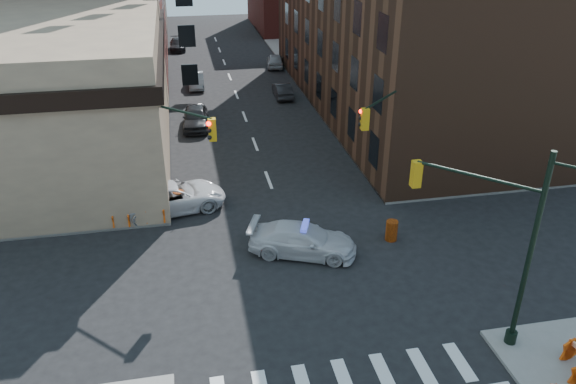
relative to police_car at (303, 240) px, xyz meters
name	(u,v)px	position (x,y,z in m)	size (l,w,h in m)	color
ground	(303,272)	(-0.31, -1.54, -0.76)	(140.00, 140.00, 0.00)	black
sidewalk_ne	(450,68)	(22.69, 31.21, -0.68)	(34.00, 54.50, 0.15)	gray
commercial_row_ne	(402,21)	(12.69, 20.96, 6.24)	(14.00, 34.00, 14.00)	#482C1D
signal_pole_se	(501,235)	(5.73, -7.07, 3.86)	(5.40, 5.27, 8.00)	black
signal_pole_nw	(166,151)	(-6.16, 3.79, 3.58)	(3.58, 3.67, 8.00)	black
signal_pole_ne	(390,135)	(5.53, 3.81, 3.58)	(3.67, 3.58, 8.00)	black
tree_ne_near	(324,58)	(7.19, 24.46, 2.73)	(3.00, 3.00, 4.85)	black
tree_ne_far	(304,38)	(7.19, 32.46, 2.73)	(3.00, 3.00, 4.85)	black
police_car	(303,240)	(0.00, 0.00, 0.00)	(2.13, 5.23, 1.52)	silver
pickup	(173,197)	(-6.10, 5.70, 0.04)	(2.67, 5.78, 1.61)	silver
parked_car_wnear	(196,117)	(-4.26, 18.74, 0.05)	(1.90, 4.73, 1.61)	black
parked_car_wfar	(196,80)	(-3.72, 29.50, -0.09)	(1.41, 4.03, 1.33)	#909498
parked_car_wdeep	(178,44)	(-5.12, 45.41, -0.12)	(1.80, 4.42, 1.28)	black
parked_car_enear	(282,90)	(3.64, 24.95, -0.11)	(1.37, 3.93, 1.30)	black
parked_car_efar	(275,60)	(4.79, 35.36, -0.05)	(1.67, 4.14, 1.41)	#999DA2
pedestrian_a	(121,209)	(-8.81, 4.46, 0.23)	(0.61, 0.40, 1.68)	black
pedestrian_b	(80,204)	(-10.97, 5.21, 0.37)	(0.96, 0.74, 1.97)	black
pedestrian_c	(45,205)	(-12.80, 5.68, 0.25)	(1.01, 0.42, 1.72)	black
barrel_road	(392,231)	(4.69, 0.36, -0.22)	(0.60, 0.60, 1.07)	#F03A0B
barrel_bank	(179,201)	(-5.81, 5.67, -0.20)	(0.63, 0.63, 1.13)	#C35009
barricade_nw_a	(156,214)	(-7.04, 4.30, -0.15)	(1.23, 0.61, 0.92)	red
barricade_nw_b	(122,219)	(-8.81, 4.16, -0.21)	(1.06, 0.53, 0.79)	#D35C09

